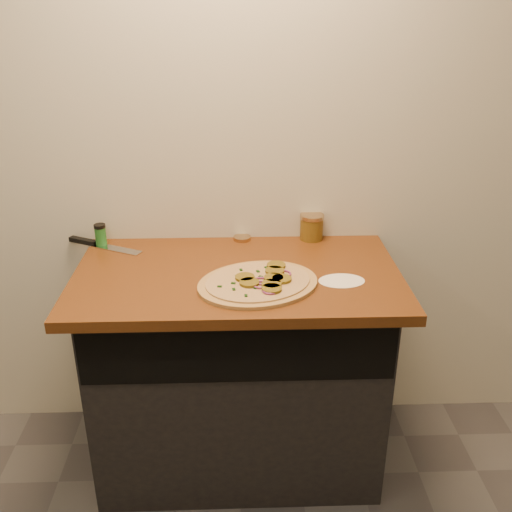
{
  "coord_description": "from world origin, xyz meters",
  "views": [
    {
      "loc": [
        0.0,
        -0.47,
        1.81
      ],
      "look_at": [
        0.07,
        1.44,
        0.95
      ],
      "focal_mm": 40.0,
      "sensor_mm": 36.0,
      "label": 1
    }
  ],
  "objects_px": {
    "pizza": "(259,283)",
    "chefs_knife": "(98,245)",
    "spice_shaker": "(101,235)",
    "salsa_jar": "(312,227)"
  },
  "relations": [
    {
      "from": "pizza",
      "to": "chefs_knife",
      "type": "bearing_deg",
      "value": 149.89
    },
    {
      "from": "chefs_knife",
      "to": "pizza",
      "type": "bearing_deg",
      "value": -30.11
    },
    {
      "from": "pizza",
      "to": "spice_shaker",
      "type": "xyz_separation_m",
      "value": [
        -0.63,
        0.38,
        0.04
      ]
    },
    {
      "from": "pizza",
      "to": "chefs_knife",
      "type": "height_order",
      "value": "pizza"
    },
    {
      "from": "pizza",
      "to": "spice_shaker",
      "type": "relative_size",
      "value": 5.91
    },
    {
      "from": "salsa_jar",
      "to": "spice_shaker",
      "type": "height_order",
      "value": "salsa_jar"
    },
    {
      "from": "pizza",
      "to": "spice_shaker",
      "type": "height_order",
      "value": "spice_shaker"
    },
    {
      "from": "salsa_jar",
      "to": "spice_shaker",
      "type": "bearing_deg",
      "value": -177.25
    },
    {
      "from": "pizza",
      "to": "spice_shaker",
      "type": "distance_m",
      "value": 0.73
    },
    {
      "from": "chefs_knife",
      "to": "spice_shaker",
      "type": "xyz_separation_m",
      "value": [
        0.01,
        0.0,
        0.04
      ]
    }
  ]
}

